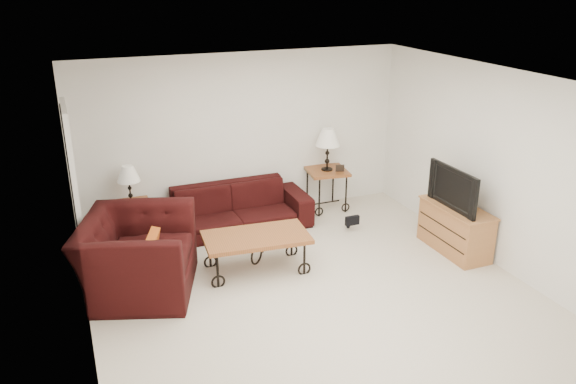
{
  "coord_description": "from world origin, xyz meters",
  "views": [
    {
      "loc": [
        -2.5,
        -5.48,
        3.54
      ],
      "look_at": [
        0.0,
        0.7,
        1.0
      ],
      "focal_mm": 35.85,
      "sensor_mm": 36.0,
      "label": 1
    }
  ],
  "objects_px": {
    "sofa": "(234,208)",
    "armchair": "(138,255)",
    "side_table_right": "(326,190)",
    "tv_stand": "(455,229)",
    "backpack": "(349,215)",
    "lamp_right": "(327,150)",
    "side_table_left": "(133,222)",
    "television": "(458,187)",
    "coffee_table": "(257,253)",
    "lamp_left": "(129,185)"
  },
  "relations": [
    {
      "from": "side_table_right",
      "to": "armchair",
      "type": "distance_m",
      "value": 3.46
    },
    {
      "from": "armchair",
      "to": "television",
      "type": "distance_m",
      "value": 4.15
    },
    {
      "from": "backpack",
      "to": "television",
      "type": "bearing_deg",
      "value": -36.5
    },
    {
      "from": "sofa",
      "to": "side_table_right",
      "type": "xyz_separation_m",
      "value": [
        1.59,
        0.18,
        0.01
      ]
    },
    {
      "from": "side_table_left",
      "to": "lamp_left",
      "type": "distance_m",
      "value": 0.55
    },
    {
      "from": "side_table_left",
      "to": "lamp_right",
      "type": "distance_m",
      "value": 3.09
    },
    {
      "from": "lamp_right",
      "to": "tv_stand",
      "type": "distance_m",
      "value": 2.31
    },
    {
      "from": "sofa",
      "to": "television",
      "type": "relative_size",
      "value": 2.31
    },
    {
      "from": "tv_stand",
      "to": "backpack",
      "type": "xyz_separation_m",
      "value": [
        -0.98,
        1.18,
        -0.11
      ]
    },
    {
      "from": "sofa",
      "to": "coffee_table",
      "type": "distance_m",
      "value": 1.34
    },
    {
      "from": "coffee_table",
      "to": "side_table_right",
      "type": "bearing_deg",
      "value": 41.65
    },
    {
      "from": "side_table_left",
      "to": "sofa",
      "type": "bearing_deg",
      "value": -7.21
    },
    {
      "from": "lamp_right",
      "to": "backpack",
      "type": "relative_size",
      "value": 1.57
    },
    {
      "from": "backpack",
      "to": "tv_stand",
      "type": "bearing_deg",
      "value": -35.92
    },
    {
      "from": "coffee_table",
      "to": "armchair",
      "type": "relative_size",
      "value": 0.93
    },
    {
      "from": "side_table_right",
      "to": "television",
      "type": "height_order",
      "value": "television"
    },
    {
      "from": "lamp_right",
      "to": "coffee_table",
      "type": "bearing_deg",
      "value": -138.35
    },
    {
      "from": "side_table_left",
      "to": "coffee_table",
      "type": "distance_m",
      "value": 2.0
    },
    {
      "from": "lamp_right",
      "to": "side_table_left",
      "type": "bearing_deg",
      "value": -180.0
    },
    {
      "from": "lamp_left",
      "to": "television",
      "type": "relative_size",
      "value": 0.57
    },
    {
      "from": "lamp_right",
      "to": "coffee_table",
      "type": "relative_size",
      "value": 0.51
    },
    {
      "from": "side_table_left",
      "to": "armchair",
      "type": "relative_size",
      "value": 0.39
    },
    {
      "from": "lamp_left",
      "to": "lamp_right",
      "type": "height_order",
      "value": "lamp_right"
    },
    {
      "from": "sofa",
      "to": "side_table_right",
      "type": "relative_size",
      "value": 3.36
    },
    {
      "from": "lamp_right",
      "to": "tv_stand",
      "type": "relative_size",
      "value": 0.62
    },
    {
      "from": "armchair",
      "to": "tv_stand",
      "type": "relative_size",
      "value": 1.31
    },
    {
      "from": "side_table_right",
      "to": "armchair",
      "type": "relative_size",
      "value": 0.47
    },
    {
      "from": "television",
      "to": "backpack",
      "type": "relative_size",
      "value": 2.29
    },
    {
      "from": "sofa",
      "to": "armchair",
      "type": "height_order",
      "value": "armchair"
    },
    {
      "from": "lamp_left",
      "to": "sofa",
      "type": "bearing_deg",
      "value": -7.21
    },
    {
      "from": "television",
      "to": "coffee_table",
      "type": "bearing_deg",
      "value": -100.26
    },
    {
      "from": "sofa",
      "to": "backpack",
      "type": "height_order",
      "value": "sofa"
    },
    {
      "from": "lamp_left",
      "to": "coffee_table",
      "type": "relative_size",
      "value": 0.42
    },
    {
      "from": "sofa",
      "to": "armchair",
      "type": "bearing_deg",
      "value": -140.95
    },
    {
      "from": "side_table_right",
      "to": "tv_stand",
      "type": "distance_m",
      "value": 2.21
    },
    {
      "from": "sofa",
      "to": "side_table_right",
      "type": "bearing_deg",
      "value": 6.47
    },
    {
      "from": "coffee_table",
      "to": "backpack",
      "type": "relative_size",
      "value": 3.1
    },
    {
      "from": "sofa",
      "to": "tv_stand",
      "type": "bearing_deg",
      "value": -35.34
    },
    {
      "from": "side_table_left",
      "to": "tv_stand",
      "type": "height_order",
      "value": "tv_stand"
    },
    {
      "from": "side_table_left",
      "to": "coffee_table",
      "type": "height_order",
      "value": "side_table_left"
    },
    {
      "from": "side_table_right",
      "to": "armchair",
      "type": "bearing_deg",
      "value": -155.37
    },
    {
      "from": "lamp_right",
      "to": "tv_stand",
      "type": "bearing_deg",
      "value": -64.13
    },
    {
      "from": "sofa",
      "to": "armchair",
      "type": "xyz_separation_m",
      "value": [
        -1.55,
        -1.26,
        0.13
      ]
    },
    {
      "from": "side_table_left",
      "to": "lamp_left",
      "type": "relative_size",
      "value": 1.0
    },
    {
      "from": "lamp_right",
      "to": "television",
      "type": "distance_m",
      "value": 2.2
    },
    {
      "from": "side_table_right",
      "to": "backpack",
      "type": "height_order",
      "value": "side_table_right"
    },
    {
      "from": "side_table_right",
      "to": "coffee_table",
      "type": "xyz_separation_m",
      "value": [
        -1.7,
        -1.51,
        -0.09
      ]
    },
    {
      "from": "television",
      "to": "lamp_left",
      "type": "bearing_deg",
      "value": -116.71
    },
    {
      "from": "tv_stand",
      "to": "lamp_right",
      "type": "bearing_deg",
      "value": 115.87
    },
    {
      "from": "side_table_left",
      "to": "side_table_right",
      "type": "height_order",
      "value": "side_table_right"
    }
  ]
}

